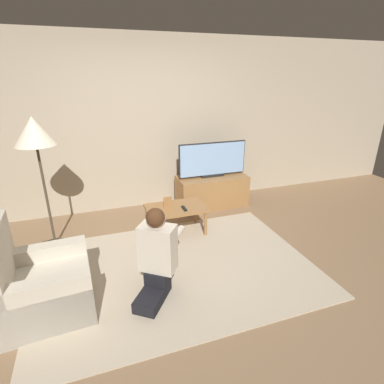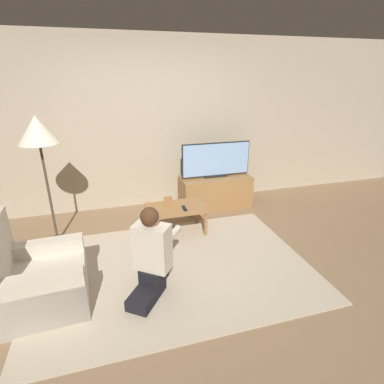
# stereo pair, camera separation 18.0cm
# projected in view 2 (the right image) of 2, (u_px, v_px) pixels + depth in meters

# --- Properties ---
(ground_plane) EXTENTS (10.00, 10.00, 0.00)m
(ground_plane) POSITION_uv_depth(u_px,v_px,m) (174.00, 269.00, 3.37)
(ground_plane) COLOR #896B4C
(wall_back) EXTENTS (10.00, 0.06, 2.60)m
(wall_back) POSITION_uv_depth(u_px,v_px,m) (145.00, 126.00, 4.61)
(wall_back) COLOR tan
(wall_back) RESTS_ON ground_plane
(rug) EXTENTS (2.99, 2.05, 0.02)m
(rug) POSITION_uv_depth(u_px,v_px,m) (174.00, 268.00, 3.36)
(rug) COLOR #BCAD93
(rug) RESTS_ON ground_plane
(tv_stand) EXTENTS (1.12, 0.48, 0.50)m
(tv_stand) POSITION_uv_depth(u_px,v_px,m) (215.00, 191.00, 4.89)
(tv_stand) COLOR olive
(tv_stand) RESTS_ON ground_plane
(tv) EXTENTS (1.11, 0.08, 0.55)m
(tv) POSITION_uv_depth(u_px,v_px,m) (216.00, 160.00, 4.69)
(tv) COLOR black
(tv) RESTS_ON tv_stand
(coffee_table) EXTENTS (0.78, 0.49, 0.39)m
(coffee_table) POSITION_uv_depth(u_px,v_px,m) (176.00, 210.00, 4.01)
(coffee_table) COLOR olive
(coffee_table) RESTS_ON ground_plane
(floor_lamp) EXTENTS (0.45, 0.45, 1.62)m
(floor_lamp) POSITION_uv_depth(u_px,v_px,m) (38.00, 135.00, 3.40)
(floor_lamp) COLOR #4C4233
(floor_lamp) RESTS_ON ground_plane
(armchair) EXTENTS (0.82, 0.76, 0.92)m
(armchair) POSITION_uv_depth(u_px,v_px,m) (35.00, 281.00, 2.71)
(armchair) COLOR beige
(armchair) RESTS_ON ground_plane
(person_kneeling) EXTENTS (0.66, 0.78, 0.90)m
(person_kneeling) POSITION_uv_depth(u_px,v_px,m) (152.00, 252.00, 2.86)
(person_kneeling) COLOR black
(person_kneeling) RESTS_ON rug
(picture_frame) EXTENTS (0.11, 0.01, 0.15)m
(picture_frame) POSITION_uv_depth(u_px,v_px,m) (168.00, 202.00, 3.96)
(picture_frame) COLOR olive
(picture_frame) RESTS_ON coffee_table
(remote) EXTENTS (0.04, 0.15, 0.02)m
(remote) POSITION_uv_depth(u_px,v_px,m) (184.00, 208.00, 3.93)
(remote) COLOR black
(remote) RESTS_ON coffee_table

